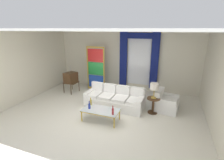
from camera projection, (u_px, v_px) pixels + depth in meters
name	position (u px, v px, depth m)	size (l,w,h in m)	color
ground_plane	(102.00, 113.00, 6.23)	(16.00, 16.00, 0.00)	silver
wall_rear	(125.00, 60.00, 8.53)	(8.00, 0.12, 3.00)	silver
wall_left	(33.00, 64.00, 7.55)	(0.12, 7.00, 3.00)	silver
wall_right	(218.00, 81.00, 5.10)	(0.12, 7.00, 3.00)	silver
ceiling_slab	(109.00, 29.00, 6.05)	(8.00, 7.60, 0.04)	white
curtained_window	(139.00, 56.00, 8.07)	(2.00, 0.17, 2.70)	white
couch_white_long	(115.00, 99.00, 6.74)	(2.37, 1.00, 0.86)	white
coffee_table	(101.00, 111.00, 5.64)	(1.25, 0.63, 0.41)	silver
bottle_blue_decanter	(89.00, 106.00, 5.67)	(0.08, 0.08, 0.28)	navy
bottle_crystal_tall	(113.00, 111.00, 5.28)	(0.07, 0.07, 0.31)	maroon
bottle_amber_squat	(91.00, 102.00, 5.95)	(0.07, 0.07, 0.28)	gold
vintage_tv	(71.00, 78.00, 8.11)	(0.62, 0.68, 1.35)	#472D19
armchair_white	(165.00, 103.00, 6.40)	(0.92, 0.91, 0.80)	white
stained_glass_divider	(96.00, 70.00, 8.37)	(0.95, 0.05, 2.20)	gold
peacock_figurine	(99.00, 89.00, 8.06)	(0.44, 0.60, 0.50)	beige
round_side_table	(153.00, 104.00, 6.17)	(0.48, 0.48, 0.59)	#472D19
table_lamp_brass	(154.00, 87.00, 5.97)	(0.32, 0.32, 0.57)	#B29338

